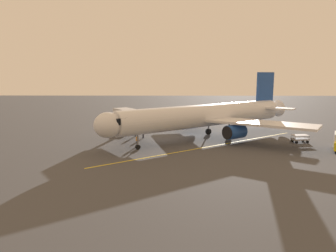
{
  "coord_description": "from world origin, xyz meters",
  "views": [
    {
      "loc": [
        4.01,
        55.97,
        10.99
      ],
      "look_at": [
        4.77,
        7.67,
        3.0
      ],
      "focal_mm": 33.15,
      "sensor_mm": 36.0,
      "label": 1
    }
  ],
  "objects_px": {
    "ground_crew_marshaller": "(137,141)",
    "ground_crew_wing_walker": "(143,133)",
    "jet_bridge": "(135,119)",
    "ground_crew_loader": "(135,132)",
    "baggage_cart_portside": "(300,139)",
    "airplane": "(207,116)"
  },
  "relations": [
    {
      "from": "baggage_cart_portside",
      "to": "ground_crew_marshaller",
      "type": "bearing_deg",
      "value": 6.78
    },
    {
      "from": "airplane",
      "to": "baggage_cart_portside",
      "type": "xyz_separation_m",
      "value": [
        -14.94,
        3.01,
        -3.35
      ]
    },
    {
      "from": "ground_crew_marshaller",
      "to": "ground_crew_wing_walker",
      "type": "bearing_deg",
      "value": -92.8
    },
    {
      "from": "ground_crew_wing_walker",
      "to": "ground_crew_loader",
      "type": "distance_m",
      "value": 2.18
    },
    {
      "from": "ground_crew_marshaller",
      "to": "ground_crew_wing_walker",
      "type": "distance_m",
      "value": 6.35
    },
    {
      "from": "jet_bridge",
      "to": "ground_crew_loader",
      "type": "relative_size",
      "value": 6.06
    },
    {
      "from": "ground_crew_loader",
      "to": "baggage_cart_portside",
      "type": "bearing_deg",
      "value": 170.33
    },
    {
      "from": "ground_crew_wing_walker",
      "to": "baggage_cart_portside",
      "type": "distance_m",
      "value": 26.29
    },
    {
      "from": "airplane",
      "to": "baggage_cart_portside",
      "type": "distance_m",
      "value": 15.6
    },
    {
      "from": "jet_bridge",
      "to": "ground_crew_wing_walker",
      "type": "relative_size",
      "value": 6.06
    },
    {
      "from": "jet_bridge",
      "to": "ground_crew_wing_walker",
      "type": "bearing_deg",
      "value": -114.74
    },
    {
      "from": "ground_crew_wing_walker",
      "to": "ground_crew_loader",
      "type": "xyz_separation_m",
      "value": [
        1.57,
        -1.51,
        0.0
      ]
    },
    {
      "from": "jet_bridge",
      "to": "baggage_cart_portside",
      "type": "bearing_deg",
      "value": 178.41
    },
    {
      "from": "ground_crew_marshaller",
      "to": "ground_crew_loader",
      "type": "height_order",
      "value": "same"
    },
    {
      "from": "ground_crew_loader",
      "to": "baggage_cart_portside",
      "type": "xyz_separation_m",
      "value": [
        -27.66,
        4.71,
        -0.23
      ]
    },
    {
      "from": "jet_bridge",
      "to": "ground_crew_wing_walker",
      "type": "distance_m",
      "value": 3.94
    },
    {
      "from": "airplane",
      "to": "ground_crew_loader",
      "type": "relative_size",
      "value": 20.42
    },
    {
      "from": "ground_crew_marshaller",
      "to": "ground_crew_loader",
      "type": "xyz_separation_m",
      "value": [
        1.26,
        -7.85,
        0.0
      ]
    },
    {
      "from": "ground_crew_wing_walker",
      "to": "ground_crew_marshaller",
      "type": "bearing_deg",
      "value": 87.2
    },
    {
      "from": "ground_crew_marshaller",
      "to": "baggage_cart_portside",
      "type": "height_order",
      "value": "ground_crew_marshaller"
    },
    {
      "from": "jet_bridge",
      "to": "ground_crew_wing_walker",
      "type": "xyz_separation_m",
      "value": [
        -1.13,
        -2.45,
        -2.88
      ]
    },
    {
      "from": "baggage_cart_portside",
      "to": "ground_crew_loader",
      "type": "bearing_deg",
      "value": -9.67
    }
  ]
}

